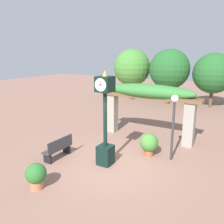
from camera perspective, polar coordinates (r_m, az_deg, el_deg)
ground_plane at (r=9.49m, az=-0.12°, el=-12.60°), size 60.00×60.00×0.00m
pedestal_clock at (r=8.94m, az=-1.65°, el=-2.68°), size 0.57×0.61×3.65m
pergola at (r=11.83m, az=8.71°, el=3.60°), size 5.21×1.07×2.78m
potted_plant_near_left at (r=10.19m, az=8.91°, el=-7.46°), size 0.78×0.78×0.98m
potted_plant_near_right at (r=8.19m, az=-17.80°, el=-14.22°), size 0.67×0.67×0.86m
park_bench at (r=10.11m, az=-12.79°, el=-8.55°), size 0.42×1.40×0.89m
lamp_post at (r=9.58m, az=14.63°, el=-0.77°), size 0.29×0.29×2.69m
tree_line at (r=20.54m, az=16.49°, el=9.41°), size 13.50×3.84×4.59m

